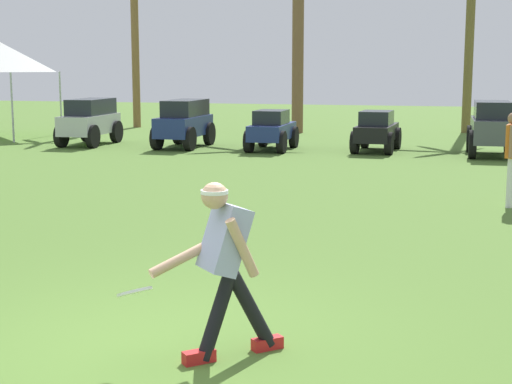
% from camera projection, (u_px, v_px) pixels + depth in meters
% --- Properties ---
extents(ground_plane, '(80.00, 80.00, 0.00)m').
position_uv_depth(ground_plane, '(147.00, 350.00, 6.47)').
color(ground_plane, '#4D712B').
extents(frisbee_thrower, '(0.97, 0.68, 1.43)m').
position_uv_depth(frisbee_thrower, '(225.00, 260.00, 6.17)').
color(frisbee_thrower, black).
rests_on(frisbee_thrower, ground_plane).
extents(frisbee_in_flight, '(0.38, 0.38, 0.12)m').
position_uv_depth(frisbee_in_flight, '(135.00, 292.00, 6.05)').
color(frisbee_in_flight, white).
extents(teammate_near_sideline, '(0.25, 0.50, 1.56)m').
position_uv_depth(teammate_near_sideline, '(512.00, 150.00, 12.82)').
color(teammate_near_sideline, silver).
rests_on(teammate_near_sideline, ground_plane).
extents(parked_car_slot_a, '(1.20, 2.42, 1.34)m').
position_uv_depth(parked_car_slot_a, '(90.00, 120.00, 22.92)').
color(parked_car_slot_a, '#B7BABF').
rests_on(parked_car_slot_a, ground_plane).
extents(parked_car_slot_b, '(1.17, 2.41, 1.34)m').
position_uv_depth(parked_car_slot_b, '(184.00, 122.00, 22.24)').
color(parked_car_slot_b, navy).
rests_on(parked_car_slot_b, ground_plane).
extents(parked_car_slot_c, '(1.09, 2.20, 1.10)m').
position_uv_depth(parked_car_slot_c, '(272.00, 130.00, 21.50)').
color(parked_car_slot_c, navy).
rests_on(parked_car_slot_c, ground_plane).
extents(parked_car_slot_d, '(1.19, 2.24, 1.10)m').
position_uv_depth(parked_car_slot_d, '(377.00, 131.00, 21.18)').
color(parked_car_slot_d, black).
rests_on(parked_car_slot_d, ground_plane).
extents(parked_car_slot_e, '(1.22, 2.37, 1.40)m').
position_uv_depth(parked_car_slot_e, '(492.00, 127.00, 20.13)').
color(parked_car_slot_e, '#474C51').
rests_on(parked_car_slot_e, ground_plane).
extents(palm_tree_far_left, '(3.12, 3.32, 7.04)m').
position_uv_depth(palm_tree_far_left, '(135.00, 13.00, 28.81)').
color(palm_tree_far_left, brown).
rests_on(palm_tree_far_left, ground_plane).
extents(palm_tree_left_of_centre, '(3.29, 3.00, 6.86)m').
position_uv_depth(palm_tree_left_of_centre, '(298.00, 20.00, 26.45)').
color(palm_tree_left_of_centre, brown).
rests_on(palm_tree_left_of_centre, ground_plane).
extents(palm_tree_right_of_centre, '(3.82, 3.34, 7.14)m').
position_uv_depth(palm_tree_right_of_centre, '(471.00, 4.00, 26.38)').
color(palm_tree_right_of_centre, brown).
rests_on(palm_tree_right_of_centre, ground_plane).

